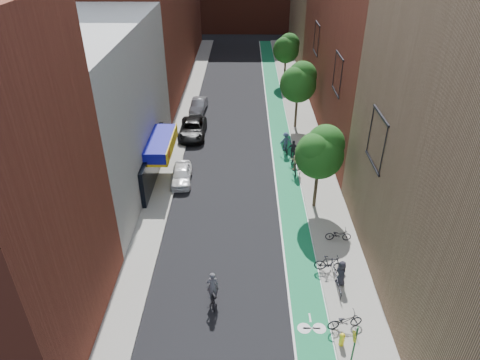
{
  "coord_description": "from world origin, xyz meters",
  "views": [
    {
      "loc": [
        0.41,
        -15.95,
        18.25
      ],
      "look_at": [
        0.13,
        11.33,
        1.5
      ],
      "focal_mm": 32.0,
      "sensor_mm": 36.0,
      "label": 1
    }
  ],
  "objects_px": {
    "cyclist_lane_mid": "(293,154)",
    "parked_car_silver": "(199,105)",
    "fire_hydrant": "(342,339)",
    "parked_car_black": "(193,129)",
    "cyclist_lane_near": "(296,163)",
    "cyclist_lead": "(213,293)",
    "pedestrian": "(341,273)",
    "parked_car_white": "(181,174)",
    "cyclist_lane_far": "(286,144)"
  },
  "relations": [
    {
      "from": "parked_car_silver",
      "to": "cyclist_lead",
      "type": "height_order",
      "value": "cyclist_lead"
    },
    {
      "from": "parked_car_black",
      "to": "cyclist_lane_far",
      "type": "distance_m",
      "value": 9.42
    },
    {
      "from": "cyclist_lead",
      "to": "pedestrian",
      "type": "xyz_separation_m",
      "value": [
        7.27,
        1.41,
        0.21
      ]
    },
    {
      "from": "parked_car_black",
      "to": "fire_hydrant",
      "type": "xyz_separation_m",
      "value": [
        9.9,
        -24.1,
        -0.18
      ]
    },
    {
      "from": "parked_car_black",
      "to": "parked_car_silver",
      "type": "relative_size",
      "value": 1.31
    },
    {
      "from": "pedestrian",
      "to": "parked_car_white",
      "type": "bearing_deg",
      "value": -151.57
    },
    {
      "from": "parked_car_white",
      "to": "cyclist_lane_mid",
      "type": "bearing_deg",
      "value": 16.87
    },
    {
      "from": "parked_car_silver",
      "to": "cyclist_lane_mid",
      "type": "relative_size",
      "value": 2.03
    },
    {
      "from": "cyclist_lane_far",
      "to": "cyclist_lane_near",
      "type": "bearing_deg",
      "value": 88.37
    },
    {
      "from": "cyclist_lane_near",
      "to": "pedestrian",
      "type": "xyz_separation_m",
      "value": [
        1.32,
        -12.8,
        0.0
      ]
    },
    {
      "from": "cyclist_lane_near",
      "to": "pedestrian",
      "type": "distance_m",
      "value": 12.87
    },
    {
      "from": "parked_car_silver",
      "to": "cyclist_lane_mid",
      "type": "bearing_deg",
      "value": -46.1
    },
    {
      "from": "cyclist_lead",
      "to": "fire_hydrant",
      "type": "xyz_separation_m",
      "value": [
        6.55,
        -2.8,
        -0.18
      ]
    },
    {
      "from": "cyclist_lane_near",
      "to": "fire_hydrant",
      "type": "xyz_separation_m",
      "value": [
        0.6,
        -17.0,
        -0.39
      ]
    },
    {
      "from": "parked_car_black",
      "to": "fire_hydrant",
      "type": "bearing_deg",
      "value": -68.16
    },
    {
      "from": "parked_car_white",
      "to": "fire_hydrant",
      "type": "height_order",
      "value": "parked_car_white"
    },
    {
      "from": "cyclist_lane_far",
      "to": "fire_hydrant",
      "type": "distance_m",
      "value": 20.7
    },
    {
      "from": "parked_car_white",
      "to": "parked_car_silver",
      "type": "xyz_separation_m",
      "value": [
        0.0,
        14.85,
        0.02
      ]
    },
    {
      "from": "cyclist_lane_mid",
      "to": "cyclist_lane_near",
      "type": "bearing_deg",
      "value": 102.44
    },
    {
      "from": "cyclist_lane_near",
      "to": "fire_hydrant",
      "type": "relative_size",
      "value": 2.83
    },
    {
      "from": "cyclist_lane_mid",
      "to": "parked_car_silver",
      "type": "bearing_deg",
      "value": -38.52
    },
    {
      "from": "parked_car_white",
      "to": "cyclist_lane_far",
      "type": "relative_size",
      "value": 1.95
    },
    {
      "from": "parked_car_silver",
      "to": "cyclist_lane_far",
      "type": "bearing_deg",
      "value": -43.16
    },
    {
      "from": "parked_car_white",
      "to": "parked_car_black",
      "type": "bearing_deg",
      "value": 86.92
    },
    {
      "from": "parked_car_silver",
      "to": "cyclist_lane_mid",
      "type": "height_order",
      "value": "cyclist_lane_mid"
    },
    {
      "from": "parked_car_black",
      "to": "cyclist_lead",
      "type": "xyz_separation_m",
      "value": [
        3.35,
        -21.3,
        -0.0
      ]
    },
    {
      "from": "pedestrian",
      "to": "fire_hydrant",
      "type": "height_order",
      "value": "pedestrian"
    },
    {
      "from": "parked_car_white",
      "to": "cyclist_lead",
      "type": "bearing_deg",
      "value": -78.37
    },
    {
      "from": "parked_car_silver",
      "to": "pedestrian",
      "type": "bearing_deg",
      "value": -63.07
    },
    {
      "from": "pedestrian",
      "to": "cyclist_lane_near",
      "type": "bearing_deg",
      "value": 171.26
    },
    {
      "from": "parked_car_black",
      "to": "cyclist_lane_near",
      "type": "xyz_separation_m",
      "value": [
        9.3,
        -7.1,
        0.21
      ]
    },
    {
      "from": "cyclist_lane_far",
      "to": "pedestrian",
      "type": "distance_m",
      "value": 16.57
    },
    {
      "from": "cyclist_lane_mid",
      "to": "fire_hydrant",
      "type": "distance_m",
      "value": 18.96
    },
    {
      "from": "cyclist_lane_mid",
      "to": "pedestrian",
      "type": "relative_size",
      "value": 1.26
    },
    {
      "from": "cyclist_lane_mid",
      "to": "fire_hydrant",
      "type": "relative_size",
      "value": 2.59
    },
    {
      "from": "cyclist_lane_far",
      "to": "pedestrian",
      "type": "bearing_deg",
      "value": 86.59
    },
    {
      "from": "parked_car_white",
      "to": "cyclist_lane_near",
      "type": "distance_m",
      "value": 9.41
    },
    {
      "from": "cyclist_lane_far",
      "to": "parked_car_black",
      "type": "bearing_deg",
      "value": -31.22
    },
    {
      "from": "parked_car_silver",
      "to": "pedestrian",
      "type": "xyz_separation_m",
      "value": [
        10.62,
        -26.21,
        0.28
      ]
    },
    {
      "from": "parked_car_silver",
      "to": "fire_hydrant",
      "type": "xyz_separation_m",
      "value": [
        9.9,
        -30.41,
        -0.11
      ]
    },
    {
      "from": "parked_car_silver",
      "to": "cyclist_lead",
      "type": "relative_size",
      "value": 1.93
    },
    {
      "from": "parked_car_black",
      "to": "cyclist_lane_near",
      "type": "bearing_deg",
      "value": -37.84
    },
    {
      "from": "cyclist_lane_near",
      "to": "pedestrian",
      "type": "relative_size",
      "value": 1.37
    },
    {
      "from": "cyclist_lane_near",
      "to": "pedestrian",
      "type": "bearing_deg",
      "value": 99.46
    },
    {
      "from": "cyclist_lane_near",
      "to": "cyclist_lane_far",
      "type": "relative_size",
      "value": 1.11
    },
    {
      "from": "parked_car_white",
      "to": "pedestrian",
      "type": "xyz_separation_m",
      "value": [
        10.62,
        -11.36,
        0.29
      ]
    },
    {
      "from": "parked_car_silver",
      "to": "fire_hydrant",
      "type": "relative_size",
      "value": 5.27
    },
    {
      "from": "parked_car_silver",
      "to": "pedestrian",
      "type": "distance_m",
      "value": 28.28
    },
    {
      "from": "parked_car_black",
      "to": "cyclist_lane_near",
      "type": "distance_m",
      "value": 11.7
    },
    {
      "from": "parked_car_silver",
      "to": "cyclist_lead",
      "type": "xyz_separation_m",
      "value": [
        3.35,
        -27.61,
        0.07
      ]
    }
  ]
}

